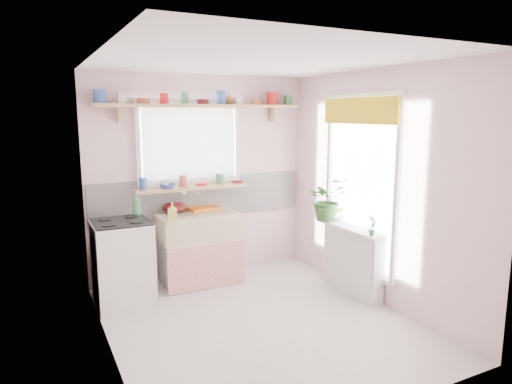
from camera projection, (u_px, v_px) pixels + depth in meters
name	position (u px, v px, depth m)	size (l,w,h in m)	color
room	(276.00, 171.00, 5.33)	(3.20, 3.20, 3.20)	beige
sink_unit	(199.00, 248.00, 5.51)	(0.95, 0.65, 1.11)	white
cooker	(123.00, 263.00, 4.87)	(0.58, 0.58, 0.93)	white
radiator_ledge	(352.00, 259.00, 5.20)	(0.22, 0.95, 0.78)	white
windowsill	(193.00, 188.00, 5.55)	(1.40, 0.22, 0.04)	tan
pine_shelf	(203.00, 106.00, 5.44)	(2.52, 0.24, 0.04)	tan
shelf_crockery	(203.00, 100.00, 5.43)	(2.47, 0.11, 0.12)	#3359A5
sill_crockery	(189.00, 182.00, 5.52)	(1.35, 0.11, 0.12)	#3359A5
dish_tray	(203.00, 208.00, 5.68)	(0.37, 0.28, 0.04)	orange
colander	(174.00, 207.00, 5.50)	(0.28, 0.28, 0.13)	#590F12
jade_plant	(327.00, 199.00, 5.40)	(0.46, 0.40, 0.51)	#2C5A24
fruit_bowl	(334.00, 216.00, 5.49)	(0.29, 0.29, 0.07)	silver
herb_pot	(372.00, 226.00, 4.72)	(0.12, 0.08, 0.22)	#29662C
soap_bottle_sink	(172.00, 212.00, 5.08)	(0.09, 0.10, 0.21)	#E3D665
sill_cup	(165.00, 183.00, 5.45)	(0.13, 0.13, 0.10)	beige
sill_bowl	(167.00, 186.00, 5.34)	(0.18, 0.18, 0.06)	#30439D
shelf_vase	(229.00, 99.00, 5.64)	(0.14, 0.14, 0.15)	#965A2E
cooker_bottle	(137.00, 204.00, 5.06)	(0.10, 0.10, 0.26)	#458B51
fruit	(335.00, 211.00, 5.49)	(0.20, 0.14, 0.10)	orange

